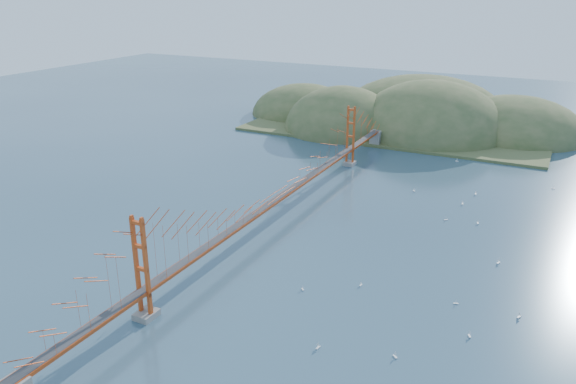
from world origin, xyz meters
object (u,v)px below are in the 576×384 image
at_px(bridge, 278,175).
at_px(sailboat_2, 395,356).
at_px(sailboat_1, 478,223).
at_px(sailboat_0, 361,284).

relative_size(bridge, sailboat_2, 138.31).
distance_m(sailboat_1, sailboat_2, 36.45).
xyz_separation_m(bridge, sailboat_0, (18.08, -13.46, -6.87)).
bearing_deg(sailboat_2, bridge, 135.94).
relative_size(sailboat_2, sailboat_0, 1.18).
bearing_deg(sailboat_1, bridge, -156.99).
bearing_deg(sailboat_1, sailboat_0, -110.21).
bearing_deg(sailboat_0, sailboat_2, -56.33).
bearing_deg(sailboat_1, sailboat_2, -92.62).
distance_m(sailboat_2, sailboat_0, 13.64).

